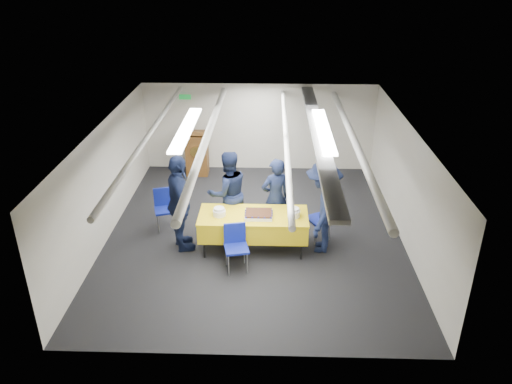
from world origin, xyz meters
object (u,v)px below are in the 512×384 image
sheet_cake (259,214)px  sailor_b (228,193)px  sailor_d (323,207)px  serving_table (253,224)px  chair_left (164,204)px  chair_right (322,214)px  podium (197,152)px  sailor_c (180,204)px  sailor_a (275,198)px  chair_near (236,242)px

sheet_cake → sailor_b: sailor_b is taller
sailor_d → serving_table: bearing=-75.0°
chair_left → serving_table: bearing=-23.7°
chair_right → sailor_b: bearing=174.6°
chair_right → sailor_b: (-1.90, 0.18, 0.36)m
chair_right → sailor_b: size_ratio=0.49×
chair_left → sailor_b: size_ratio=0.49×
podium → sailor_c: (0.19, -3.65, 0.36)m
sheet_cake → sailor_a: sailor_a is taller
chair_right → sailor_a: (-0.94, 0.12, 0.31)m
chair_left → sailor_d: size_ratio=0.47×
chair_right → sheet_cake: bearing=-155.9°
serving_table → sailor_d: sailor_d is taller
podium → chair_left: size_ratio=1.44×
sheet_cake → chair_near: bearing=-126.2°
podium → sailor_d: 4.64m
sailor_c → sailor_d: bearing=-108.6°
sheet_cake → sailor_b: (-0.64, 0.75, 0.08)m
serving_table → sailor_b: bearing=128.3°
chair_right → sailor_c: size_ratio=0.45×
podium → sailor_b: bearing=-70.5°
sheet_cake → podium: bearing=114.5°
podium → chair_left: podium is taller
sailor_b → serving_table: bearing=103.8°
sailor_a → podium: bearing=-79.6°
chair_near → sailor_c: bearing=150.1°
sailor_a → sailor_b: 0.96m
chair_left → sailor_c: (0.49, -0.82, 0.44)m
podium → sailor_c: sailor_c is taller
chair_right → sailor_c: sailor_c is taller
chair_near → chair_right: (1.67, 1.12, 0.00)m
serving_table → chair_right: bearing=19.9°
podium → chair_right: 4.34m
sailor_a → sailor_d: 1.06m
podium → chair_right: podium is taller
chair_near → chair_left: (-1.60, 1.45, 0.00)m
sailor_a → chair_left: bearing=-28.4°
sheet_cake → chair_right: bearing=24.1°
podium → chair_left: 2.85m
serving_table → sailor_a: (0.42, 0.62, 0.28)m
chair_left → sailor_a: bearing=-5.3°
chair_left → sailor_b: 1.42m
sheet_cake → sailor_c: bearing=176.9°
sailor_d → sailor_a: bearing=-109.4°
chair_right → sailor_d: 0.59m
chair_right → serving_table: bearing=-160.1°
podium → chair_right: bearing=-46.9°
chair_near → chair_right: size_ratio=1.00×
sailor_d → chair_right: bearing=-174.2°
serving_table → sailor_b: sailor_b is taller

